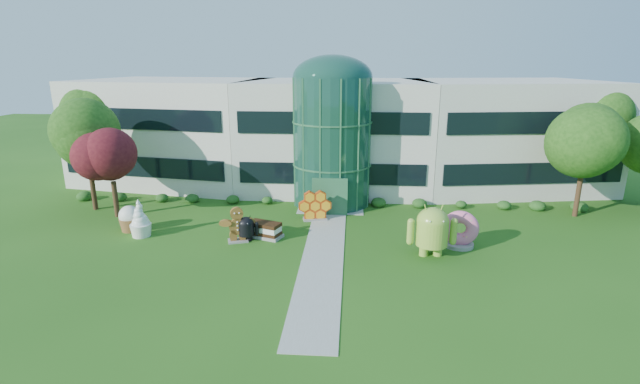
# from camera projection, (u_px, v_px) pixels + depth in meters

# --- Properties ---
(ground) EXTENTS (140.00, 140.00, 0.00)m
(ground) POSITION_uv_depth(u_px,v_px,m) (321.00, 267.00, 25.69)
(ground) COLOR #215114
(ground) RESTS_ON ground
(building) EXTENTS (46.00, 15.00, 9.30)m
(building) POSITION_uv_depth(u_px,v_px,m) (335.00, 134.00, 41.66)
(building) COLOR beige
(building) RESTS_ON ground
(atrium) EXTENTS (6.00, 6.00, 9.80)m
(atrium) POSITION_uv_depth(u_px,v_px,m) (332.00, 142.00, 35.84)
(atrium) COLOR #194738
(atrium) RESTS_ON ground
(walkway) EXTENTS (2.40, 20.00, 0.04)m
(walkway) POSITION_uv_depth(u_px,v_px,m) (324.00, 252.00, 27.60)
(walkway) COLOR #9E9E93
(walkway) RESTS_ON ground
(tree_red) EXTENTS (4.00, 4.00, 6.00)m
(tree_red) POSITION_uv_depth(u_px,v_px,m) (113.00, 177.00, 33.12)
(tree_red) COLOR #3F0C14
(tree_red) RESTS_ON ground
(trees_backdrop) EXTENTS (52.00, 8.00, 8.40)m
(trees_backdrop) POSITION_uv_depth(u_px,v_px,m) (333.00, 149.00, 36.99)
(trees_backdrop) COLOR #1A4310
(trees_backdrop) RESTS_ON ground
(android_green) EXTENTS (3.19, 2.27, 3.43)m
(android_green) POSITION_uv_depth(u_px,v_px,m) (432.00, 228.00, 26.75)
(android_green) COLOR #94BD3C
(android_green) RESTS_ON ground
(android_black) EXTENTS (1.63, 1.11, 1.83)m
(android_black) POSITION_uv_depth(u_px,v_px,m) (246.00, 227.00, 29.22)
(android_black) COLOR black
(android_black) RESTS_ON ground
(donut) EXTENTS (2.43, 1.52, 2.35)m
(donut) POSITION_uv_depth(u_px,v_px,m) (460.00, 228.00, 28.26)
(donut) COLOR #F45C95
(donut) RESTS_ON ground
(gingerbread) EXTENTS (2.65, 1.69, 2.29)m
(gingerbread) POSITION_uv_depth(u_px,v_px,m) (237.00, 224.00, 29.00)
(gingerbread) COLOR brown
(gingerbread) RESTS_ON ground
(ice_cream_sandwich) EXTENTS (2.53, 1.87, 1.01)m
(ice_cream_sandwich) POSITION_uv_depth(u_px,v_px,m) (265.00, 230.00, 29.88)
(ice_cream_sandwich) COLOR black
(ice_cream_sandwich) RESTS_ON ground
(honeycomb) EXTENTS (2.62, 1.38, 1.95)m
(honeycomb) POSITION_uv_depth(u_px,v_px,m) (315.00, 207.00, 32.95)
(honeycomb) COLOR #FFA519
(honeycomb) RESTS_ON ground
(froyo) EXTENTS (1.48, 1.48, 2.47)m
(froyo) POSITION_uv_depth(u_px,v_px,m) (140.00, 218.00, 29.84)
(froyo) COLOR white
(froyo) RESTS_ON ground
(cupcake) EXTENTS (1.80, 1.80, 1.75)m
(cupcake) POSITION_uv_depth(u_px,v_px,m) (130.00, 218.00, 30.89)
(cupcake) COLOR white
(cupcake) RESTS_ON ground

